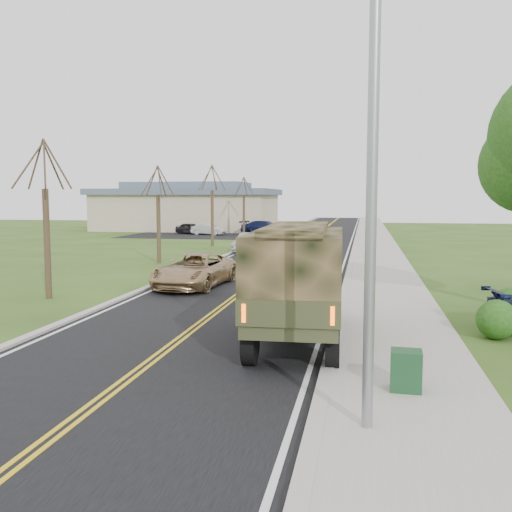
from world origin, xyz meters
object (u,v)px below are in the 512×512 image
(military_truck, at_px, (298,276))
(utility_box_near, at_px, (406,370))
(sedan_silver, at_px, (250,243))
(suv_champagne, at_px, (194,270))

(military_truck, height_order, utility_box_near, military_truck)
(sedan_silver, bearing_deg, utility_box_near, -68.42)
(utility_box_near, bearing_deg, sedan_silver, 109.95)
(military_truck, height_order, suv_champagne, military_truck)
(sedan_silver, height_order, utility_box_near, sedan_silver)
(suv_champagne, bearing_deg, utility_box_near, -52.06)
(military_truck, xyz_separation_m, sedan_silver, (-6.21, 24.22, -1.12))
(military_truck, relative_size, suv_champagne, 1.23)
(military_truck, xyz_separation_m, utility_box_near, (2.54, -3.60, -1.32))
(military_truck, bearing_deg, suv_champagne, 120.19)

